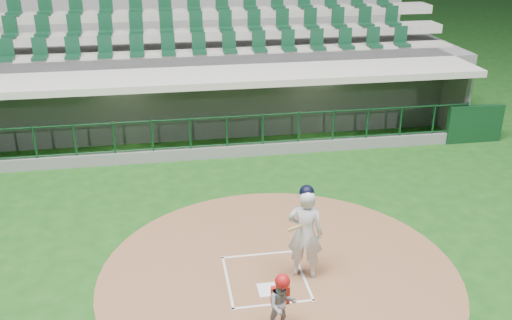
% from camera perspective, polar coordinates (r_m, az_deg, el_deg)
% --- Properties ---
extents(ground, '(120.00, 120.00, 0.00)m').
position_cam_1_polar(ground, '(11.73, 0.68, -10.93)').
color(ground, '#154213').
rests_on(ground, ground).
extents(dirt_circle, '(7.20, 7.20, 0.01)m').
position_cam_1_polar(dirt_circle, '(11.61, 2.35, -11.31)').
color(dirt_circle, brown).
rests_on(dirt_circle, ground).
extents(home_plate, '(0.43, 0.43, 0.02)m').
position_cam_1_polar(home_plate, '(11.16, 1.33, -12.83)').
color(home_plate, white).
rests_on(home_plate, dirt_circle).
extents(batter_box_chalk, '(1.55, 1.80, 0.01)m').
position_cam_1_polar(batter_box_chalk, '(11.48, 0.95, -11.69)').
color(batter_box_chalk, silver).
rests_on(batter_box_chalk, ground).
extents(dugout_structure, '(16.40, 3.70, 3.00)m').
position_cam_1_polar(dugout_structure, '(18.35, -3.24, 5.32)').
color(dugout_structure, gray).
rests_on(dugout_structure, ground).
extents(seating_deck, '(17.00, 6.72, 5.15)m').
position_cam_1_polar(seating_deck, '(21.17, -4.59, 9.03)').
color(seating_deck, slate).
rests_on(seating_deck, ground).
extents(batter, '(0.94, 0.98, 1.97)m').
position_cam_1_polar(batter, '(11.09, 4.93, -7.17)').
color(batter, silver).
rests_on(batter, dirt_circle).
extents(catcher, '(0.52, 0.41, 1.13)m').
position_cam_1_polar(catcher, '(9.93, 2.60, -14.05)').
color(catcher, gray).
rests_on(catcher, dirt_circle).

